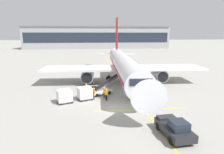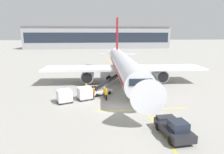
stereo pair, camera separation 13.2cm
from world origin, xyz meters
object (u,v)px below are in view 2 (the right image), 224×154
baggage_cart_lead (85,93)px  ground_crew_by_carts (104,92)px  baggage_cart_second (64,96)px  safety_cone_wingtip (86,85)px  pushback_tug (174,128)px  belt_loader (102,89)px  ground_crew_wingwalker (106,94)px  parked_airplane (124,65)px  ground_crew_by_loader (86,88)px  ground_crew_marshaller (94,93)px  safety_cone_engine_keepout (94,82)px

baggage_cart_lead → ground_crew_by_carts: bearing=7.0°
baggage_cart_second → safety_cone_wingtip: (2.92, 8.03, -0.65)m
pushback_tug → safety_cone_wingtip: 20.47m
belt_loader → ground_crew_wingwalker: belt_loader is taller
parked_airplane → safety_cone_wingtip: bearing=-161.5°
pushback_tug → ground_crew_by_carts: size_ratio=2.61×
ground_crew_by_loader → ground_crew_wingwalker: same height
parked_airplane → pushback_tug: bearing=-86.9°
ground_crew_marshaller → safety_cone_wingtip: (-1.21, 7.05, -0.65)m
safety_cone_wingtip → baggage_cart_lead: bearing=-91.0°
parked_airplane → ground_crew_wingwalker: 11.29m
ground_crew_by_loader → ground_crew_wingwalker: bearing=-49.6°
baggage_cart_second → ground_crew_wingwalker: (5.89, 0.30, -0.00)m
baggage_cart_lead → safety_cone_engine_keepout: baggage_cart_lead is taller
ground_crew_wingwalker → ground_crew_by_loader: bearing=130.4°
safety_cone_engine_keepout → safety_cone_wingtip: bearing=-126.7°
safety_cone_engine_keepout → belt_loader: bearing=-80.0°
safety_cone_wingtip → belt_loader: bearing=-61.7°
baggage_cart_lead → safety_cone_wingtip: 7.02m
pushback_tug → ground_crew_by_loader: size_ratio=2.61×
ground_crew_by_loader → baggage_cart_lead: bearing=-93.5°
parked_airplane → ground_crew_wingwalker: bearing=-112.8°
baggage_cart_second → safety_cone_wingtip: baggage_cart_second is taller
ground_crew_by_loader → ground_crew_wingwalker: size_ratio=1.00×
parked_airplane → ground_crew_marshaller: bearing=-122.5°
parked_airplane → baggage_cart_lead: parked_airplane is taller
ground_crew_by_carts → safety_cone_wingtip: bearing=112.8°
belt_loader → baggage_cart_lead: belt_loader is taller
belt_loader → pushback_tug: bearing=-67.2°
baggage_cart_lead → safety_cone_engine_keepout: bearing=80.4°
baggage_cart_lead → ground_crew_wingwalker: bearing=-13.5°
baggage_cart_lead → parked_airplane: bearing=51.9°
ground_crew_by_loader → pushback_tug: bearing=-59.8°
ground_crew_marshaller → belt_loader: bearing=61.0°
ground_crew_marshaller → ground_crew_wingwalker: bearing=-21.2°
baggage_cart_second → ground_crew_marshaller: bearing=13.4°
pushback_tug → ground_crew_by_carts: pushback_tug is taller
baggage_cart_lead → ground_crew_by_carts: size_ratio=1.62×
baggage_cart_lead → pushback_tug: (8.53, -11.67, -0.17)m
belt_loader → safety_cone_wingtip: bearing=118.3°
parked_airplane → ground_crew_marshaller: 11.50m
ground_crew_marshaller → baggage_cart_second: bearing=-166.6°
safety_cone_wingtip → ground_crew_marshaller: bearing=-80.3°
ground_crew_wingwalker → baggage_cart_second: bearing=-177.1°
ground_crew_wingwalker → safety_cone_wingtip: ground_crew_wingwalker is taller
ground_crew_marshaller → parked_airplane: bearing=57.5°
belt_loader → ground_crew_by_loader: belt_loader is taller
safety_cone_engine_keepout → safety_cone_wingtip: size_ratio=1.01×
ground_crew_by_carts → baggage_cart_lead: bearing=-173.0°
parked_airplane → pushback_tug: (1.15, -21.08, -2.62)m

